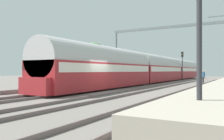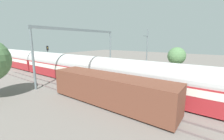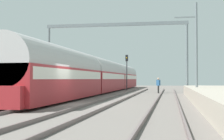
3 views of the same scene
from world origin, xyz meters
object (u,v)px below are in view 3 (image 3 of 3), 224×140
object	(u,v)px
freight_car	(27,80)
railway_signal_far	(127,68)
person_crossing	(158,84)
passenger_train	(104,76)
catenary_gantry	(115,41)

from	to	relation	value
freight_car	railway_signal_far	xyz separation A→B (m)	(5.79, 20.01, 1.73)
freight_car	person_crossing	size ratio (longest dim) A/B	7.51
railway_signal_far	person_crossing	bearing A→B (deg)	-62.54
railway_signal_far	passenger_train	bearing A→B (deg)	-105.74
freight_car	railway_signal_far	distance (m)	20.90
person_crossing	catenary_gantry	distance (m)	6.81
freight_car	catenary_gantry	world-z (taller)	catenary_gantry
passenger_train	freight_car	bearing A→B (deg)	-106.35
freight_car	railway_signal_far	world-z (taller)	railway_signal_far
railway_signal_far	catenary_gantry	distance (m)	10.21
freight_car	catenary_gantry	size ratio (longest dim) A/B	0.81
freight_car	person_crossing	distance (m)	15.15
person_crossing	railway_signal_far	size ratio (longest dim) A/B	0.35
railway_signal_far	catenary_gantry	size ratio (longest dim) A/B	0.31
passenger_train	catenary_gantry	xyz separation A→B (m)	(1.94, -3.05, 3.90)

